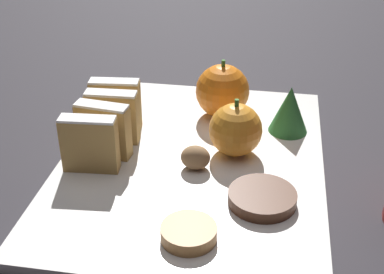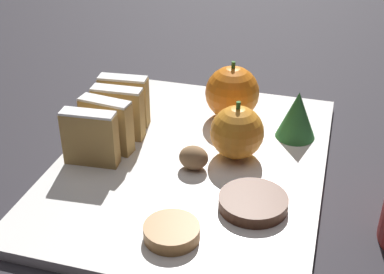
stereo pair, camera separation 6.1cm
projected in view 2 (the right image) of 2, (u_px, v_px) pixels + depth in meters
ground_plane at (192, 168)px, 0.63m from camera, size 6.00×6.00×0.00m
serving_platter at (192, 163)px, 0.63m from camera, size 0.30×0.40×0.01m
stollen_slice_front at (90, 138)px, 0.60m from camera, size 0.06×0.02×0.07m
stollen_slice_second at (107, 125)px, 0.63m from camera, size 0.06×0.03×0.07m
stollen_slice_third at (118, 113)px, 0.65m from camera, size 0.06×0.02×0.07m
stollen_slice_fourth at (124, 101)px, 0.68m from camera, size 0.06×0.03×0.07m
orange_near at (232, 93)px, 0.70m from camera, size 0.07×0.07×0.08m
orange_far at (237, 132)px, 0.62m from camera, size 0.06×0.06×0.07m
walnut at (194, 158)px, 0.60m from camera, size 0.03×0.03×0.03m
chocolate_cookie at (253, 202)px, 0.54m from camera, size 0.07×0.07×0.01m
gingerbread_cookie at (172, 232)px, 0.50m from camera, size 0.05×0.05×0.01m
evergreen_sprig at (297, 115)px, 0.65m from camera, size 0.05×0.05×0.06m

